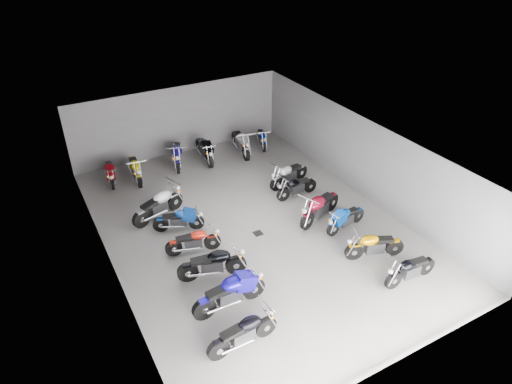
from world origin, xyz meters
The scene contains 24 objects.
ground centered at (0.00, 0.00, 0.00)m, with size 14.00×14.00×0.00m, color gray.
wall_back centered at (0.00, 7.00, 1.60)m, with size 10.00×0.10×3.20m, color slate.
wall_left centered at (-5.00, 0.00, 1.60)m, with size 0.10×14.00×3.20m, color slate.
wall_right centered at (5.00, 0.00, 1.60)m, with size 0.10×14.00×3.20m, color slate.
ceiling centered at (0.00, 0.00, 3.22)m, with size 10.00×14.00×0.04m, color black.
drain_grate centered at (0.00, -0.50, 0.01)m, with size 0.32×0.32×0.01m, color black.
motorcycle_left_a centered at (-2.75, -4.65, 0.50)m, with size 2.07×0.43×0.91m.
motorcycle_left_b centered at (-2.43, -3.23, 0.56)m, with size 2.32×0.46×1.02m.
motorcycle_left_c centered at (-2.33, -1.79, 0.53)m, with size 2.15×0.72×0.96m.
motorcycle_left_d centered at (-2.38, -0.36, 0.45)m, with size 1.87×0.57×0.83m.
motorcycle_left_e centered at (-2.36, 1.07, 0.44)m, with size 1.76×0.81×0.81m.
motorcycle_left_f centered at (-2.74, 2.19, 0.55)m, with size 2.19×0.91×1.00m.
motorcycle_right_a centered at (2.90, -4.93, 0.47)m, with size 1.97×0.39×0.87m.
motorcycle_right_b centered at (2.71, -3.49, 0.49)m, with size 1.97×0.79×0.90m.
motorcycle_right_c centered at (2.90, -1.77, 0.45)m, with size 1.88×0.51×0.83m.
motorcycle_right_d centered at (2.43, -0.83, 0.56)m, with size 2.23×0.96×1.02m.
motorcycle_right_e centered at (2.57, 0.94, 0.45)m, with size 1.90×0.39×0.83m.
motorcycle_right_f centered at (2.80, 1.88, 0.50)m, with size 2.07×0.64×0.92m.
motorcycle_back_a centered at (-3.66, 5.73, 0.47)m, with size 0.51×1.94×0.86m.
motorcycle_back_b centered at (-2.67, 5.42, 0.52)m, with size 0.49×2.18×0.96m.
motorcycle_back_c centered at (-0.65, 5.78, 0.55)m, with size 0.89×2.19×1.00m.
motorcycle_back_d centered at (0.61, 5.62, 0.55)m, with size 0.52×2.31×1.01m.
motorcycle_back_e centered at (2.41, 5.47, 0.57)m, with size 0.61×2.39×1.05m.
motorcycle_back_f centered at (3.65, 5.64, 0.44)m, with size 0.74×1.78×0.81m.
Camera 1 is at (-6.43, -11.96, 9.86)m, focal length 32.00 mm.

